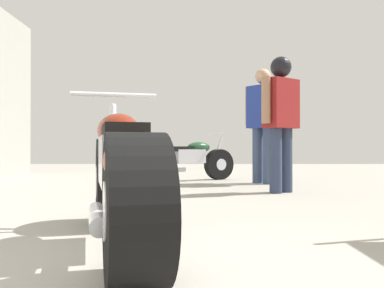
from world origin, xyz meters
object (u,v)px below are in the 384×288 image
(motorcycle_maroon_cruiser, at_px, (120,178))
(mechanic_in_blue, at_px, (262,119))
(mechanic_with_helmet, at_px, (280,111))
(motorcycle_black_naked, at_px, (186,160))

(motorcycle_maroon_cruiser, height_order, mechanic_in_blue, mechanic_in_blue)
(motorcycle_maroon_cruiser, relative_size, mechanic_with_helmet, 1.21)
(mechanic_with_helmet, bearing_deg, motorcycle_black_naked, 123.74)
(motorcycle_maroon_cruiser, xyz_separation_m, motorcycle_black_naked, (0.32, 4.60, -0.05))
(motorcycle_maroon_cruiser, distance_m, mechanic_with_helmet, 3.27)
(motorcycle_maroon_cruiser, xyz_separation_m, mechanic_in_blue, (1.49, 4.12, 0.62))
(motorcycle_black_naked, height_order, mechanic_in_blue, mechanic_in_blue)
(motorcycle_maroon_cruiser, distance_m, mechanic_in_blue, 4.43)
(motorcycle_black_naked, bearing_deg, motorcycle_maroon_cruiser, -93.94)
(motorcycle_black_naked, xyz_separation_m, mechanic_in_blue, (1.17, -0.48, 0.66))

